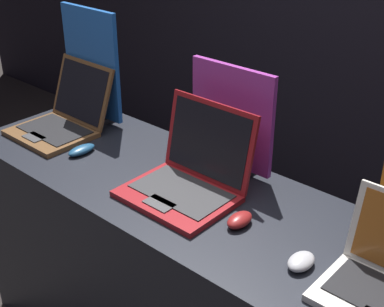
{
  "coord_description": "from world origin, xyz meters",
  "views": [
    {
      "loc": [
        1.02,
        -0.85,
        1.84
      ],
      "look_at": [
        0.0,
        0.3,
        1.04
      ],
      "focal_mm": 50.0,
      "sensor_mm": 36.0,
      "label": 1
    }
  ],
  "objects_px": {
    "promo_stand_middle": "(231,122)",
    "laptop_front": "(63,117)",
    "mouse_back": "(301,261)",
    "mouse_front": "(82,150)",
    "promo_stand_front": "(92,68)",
    "laptop_middle": "(190,174)",
    "mouse_middle": "(240,220)"
  },
  "relations": [
    {
      "from": "laptop_front",
      "to": "promo_stand_front",
      "type": "xyz_separation_m",
      "value": [
        0.0,
        0.17,
        0.17
      ]
    },
    {
      "from": "mouse_front",
      "to": "mouse_back",
      "type": "relative_size",
      "value": 1.22
    },
    {
      "from": "promo_stand_middle",
      "to": "laptop_front",
      "type": "bearing_deg",
      "value": -164.16
    },
    {
      "from": "promo_stand_middle",
      "to": "laptop_middle",
      "type": "bearing_deg",
      "value": -90.0
    },
    {
      "from": "promo_stand_front",
      "to": "laptop_middle",
      "type": "relative_size",
      "value": 1.34
    },
    {
      "from": "laptop_front",
      "to": "mouse_middle",
      "type": "relative_size",
      "value": 3.62
    },
    {
      "from": "promo_stand_front",
      "to": "mouse_back",
      "type": "height_order",
      "value": "promo_stand_front"
    },
    {
      "from": "mouse_middle",
      "to": "mouse_back",
      "type": "relative_size",
      "value": 1.03
    },
    {
      "from": "promo_stand_front",
      "to": "mouse_middle",
      "type": "xyz_separation_m",
      "value": [
        0.97,
        -0.23,
        -0.21
      ]
    },
    {
      "from": "mouse_front",
      "to": "laptop_middle",
      "type": "distance_m",
      "value": 0.51
    },
    {
      "from": "mouse_front",
      "to": "mouse_back",
      "type": "distance_m",
      "value": 0.99
    },
    {
      "from": "promo_stand_front",
      "to": "laptop_middle",
      "type": "bearing_deg",
      "value": -14.55
    },
    {
      "from": "promo_stand_front",
      "to": "mouse_middle",
      "type": "relative_size",
      "value": 4.85
    },
    {
      "from": "promo_stand_front",
      "to": "mouse_middle",
      "type": "height_order",
      "value": "promo_stand_front"
    },
    {
      "from": "mouse_front",
      "to": "mouse_middle",
      "type": "relative_size",
      "value": 1.19
    },
    {
      "from": "promo_stand_front",
      "to": "promo_stand_middle",
      "type": "xyz_separation_m",
      "value": [
        0.72,
        0.03,
        -0.05
      ]
    },
    {
      "from": "promo_stand_middle",
      "to": "mouse_back",
      "type": "height_order",
      "value": "promo_stand_middle"
    },
    {
      "from": "laptop_middle",
      "to": "promo_stand_middle",
      "type": "height_order",
      "value": "promo_stand_middle"
    },
    {
      "from": "mouse_front",
      "to": "promo_stand_front",
      "type": "bearing_deg",
      "value": 130.97
    },
    {
      "from": "promo_stand_front",
      "to": "laptop_middle",
      "type": "distance_m",
      "value": 0.76
    },
    {
      "from": "laptop_middle",
      "to": "promo_stand_middle",
      "type": "bearing_deg",
      "value": 90.0
    },
    {
      "from": "mouse_front",
      "to": "mouse_middle",
      "type": "height_order",
      "value": "mouse_middle"
    },
    {
      "from": "promo_stand_front",
      "to": "laptop_middle",
      "type": "height_order",
      "value": "promo_stand_front"
    },
    {
      "from": "promo_stand_middle",
      "to": "mouse_front",
      "type": "bearing_deg",
      "value": -149.97
    },
    {
      "from": "promo_stand_front",
      "to": "mouse_front",
      "type": "bearing_deg",
      "value": -49.03
    },
    {
      "from": "laptop_front",
      "to": "promo_stand_middle",
      "type": "relative_size",
      "value": 0.92
    },
    {
      "from": "mouse_back",
      "to": "laptop_front",
      "type": "bearing_deg",
      "value": 175.01
    },
    {
      "from": "mouse_front",
      "to": "promo_stand_middle",
      "type": "height_order",
      "value": "promo_stand_middle"
    },
    {
      "from": "laptop_front",
      "to": "mouse_front",
      "type": "relative_size",
      "value": 3.05
    },
    {
      "from": "mouse_front",
      "to": "laptop_middle",
      "type": "height_order",
      "value": "laptop_middle"
    },
    {
      "from": "laptop_middle",
      "to": "mouse_back",
      "type": "distance_m",
      "value": 0.5
    },
    {
      "from": "mouse_front",
      "to": "promo_stand_middle",
      "type": "distance_m",
      "value": 0.6
    }
  ]
}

